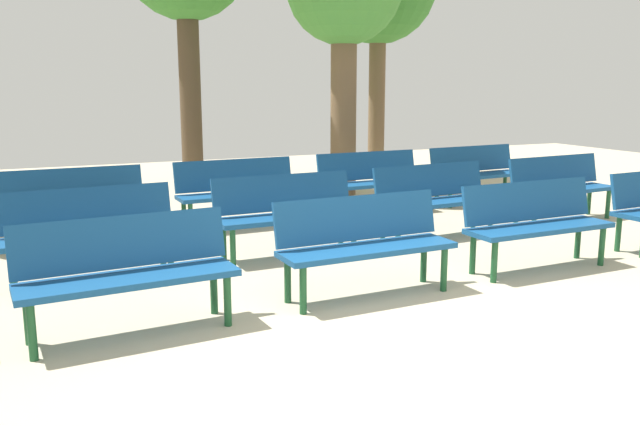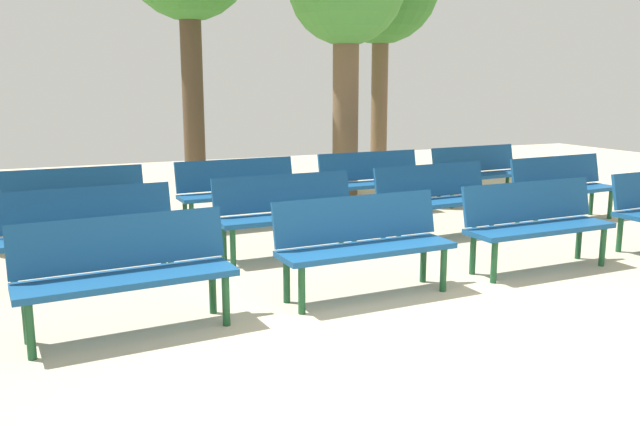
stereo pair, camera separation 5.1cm
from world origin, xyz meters
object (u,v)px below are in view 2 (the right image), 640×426
Objects in this scene: bench_r0_c1 at (125,267)px; bench_r1_c4 at (562,184)px; bench_r1_c3 at (436,196)px; bench_r2_c1 at (76,200)px; bench_r0_c2 at (363,239)px; bench_r1_c2 at (287,210)px; bench_r0_c3 at (536,220)px; bench_r2_c2 at (239,188)px; bench_r2_c3 at (373,178)px; bench_r1_c1 at (90,227)px; bench_r2_c4 at (478,170)px.

bench_r1_c4 is at bearing 13.30° from bench_r0_c1.
bench_r2_c1 is (-4.06, 1.42, 0.00)m from bench_r1_c3.
bench_r1_c2 is (-0.11, 1.57, 0.00)m from bench_r0_c2.
bench_r0_c1 is at bearing -179.22° from bench_r0_c3.
bench_r0_c3 is at bearing -57.46° from bench_r2_c2.
bench_r2_c3 is (1.99, 1.75, 0.00)m from bench_r1_c2.
bench_r0_c1 and bench_r0_c3 have the same top height.
bench_r2_c4 is (5.98, 1.96, 0.00)m from bench_r1_c1.
bench_r2_c2 is (-4.14, 1.41, 0.00)m from bench_r1_c4.
bench_r2_c2 is at bearing -178.37° from bench_r2_c3.
bench_r1_c1 is 6.29m from bench_r2_c4.
bench_r2_c1 and bench_r2_c3 have the same top height.
bench_r0_c1 is at bearing -89.25° from bench_r2_c1.
bench_r2_c3 is at bearing 139.67° from bench_r1_c4.
bench_r0_c3 is at bearing -1.98° from bench_r0_c1.
bench_r1_c4 is (4.09, 0.22, 0.00)m from bench_r1_c2.
bench_r1_c4 is at bearing -20.74° from bench_r2_c2.
bench_r0_c2 and bench_r0_c3 have the same top height.
bench_r0_c2 is 5.14m from bench_r2_c4.
bench_r0_c3 is 1.00× the size of bench_r1_c2.
bench_r1_c3 is (-0.11, 1.63, 0.00)m from bench_r0_c3.
bench_r0_c3 is 0.99× the size of bench_r2_c4.
bench_r2_c2 is at bearing 0.90° from bench_r2_c1.
bench_r1_c2 is at bearing 179.53° from bench_r1_c3.
bench_r2_c1 is at bearing 123.28° from bench_r0_c2.
bench_r2_c4 is (3.99, 0.24, 0.00)m from bench_r2_c2.
bench_r0_c2 is at bearing -179.43° from bench_r0_c3.
bench_r2_c4 is at bearing 24.22° from bench_r1_c2.
bench_r2_c1 is (-4.17, 3.05, 0.00)m from bench_r0_c3.
bench_r0_c3 is 1.00× the size of bench_r2_c2.
bench_r2_c3 is (3.92, 3.40, 0.00)m from bench_r0_c1.
bench_r0_c1 is at bearing -121.69° from bench_r2_c2.
bench_r1_c1 and bench_r1_c4 have the same top height.
bench_r1_c4 and bench_r2_c2 have the same top height.
bench_r0_c1 is 2.54m from bench_r1_c2.
bench_r0_c2 is 1.58m from bench_r1_c2.
bench_r0_c1 and bench_r1_c2 have the same top height.
bench_r2_c1 is (-6.15, 1.32, 0.00)m from bench_r1_c4.
bench_r2_c3 is at bearing 21.91° from bench_r1_c1.
bench_r1_c4 is (2.09, 0.10, 0.00)m from bench_r1_c3.
bench_r0_c2 is 2.53m from bench_r1_c3.
bench_r2_c2 is (1.87, 3.28, 0.00)m from bench_r0_c1.
bench_r0_c3 and bench_r1_c4 have the same top height.
bench_r2_c2 is 1.00× the size of bench_r2_c3.
bench_r1_c3 is (3.92, 1.77, 0.00)m from bench_r0_c1.
bench_r1_c2 and bench_r2_c2 have the same top height.
bench_r0_c2 is 0.99× the size of bench_r1_c3.
bench_r2_c1 is 0.99× the size of bench_r2_c4.
bench_r0_c2 is 2.62m from bench_r1_c1.
bench_r0_c2 and bench_r2_c2 have the same top height.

